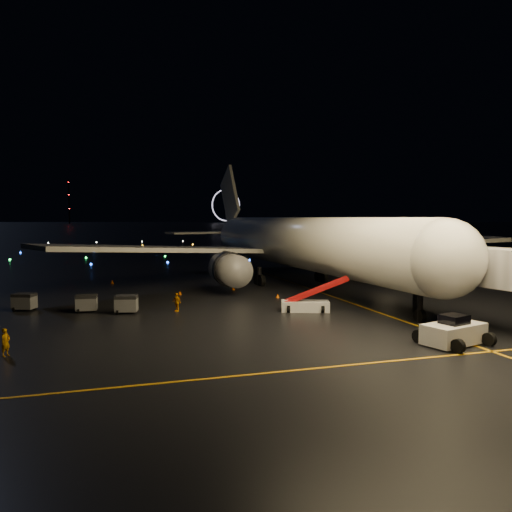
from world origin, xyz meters
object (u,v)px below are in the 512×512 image
at_px(belt_loader, 305,295).
at_px(baggage_cart_2, 24,302).
at_px(crew_a, 6,342).
at_px(airliner, 286,215).
at_px(baggage_cart_0, 126,304).
at_px(crew_c, 177,302).
at_px(pushback_tug, 454,330).
at_px(baggage_cart_1, 87,303).

relative_size(belt_loader, baggage_cart_2, 3.39).
bearing_deg(crew_a, airliner, -10.74).
bearing_deg(baggage_cart_0, crew_c, 7.90).
bearing_deg(pushback_tug, crew_c, 117.87).
xyz_separation_m(crew_a, baggage_cart_0, (8.09, 12.67, -0.07)).
distance_m(belt_loader, crew_a, 25.96).
relative_size(baggage_cart_0, baggage_cart_2, 1.02).
bearing_deg(crew_a, crew_c, -11.15).
height_order(belt_loader, baggage_cart_1, belt_loader).
height_order(crew_a, baggage_cart_1, crew_a).
bearing_deg(belt_loader, airliner, 93.69).
distance_m(belt_loader, baggage_cart_2, 27.00).
height_order(pushback_tug, crew_a, pushback_tug).
relative_size(pushback_tug, belt_loader, 0.68).
distance_m(belt_loader, baggage_cart_1, 20.79).
bearing_deg(crew_c, baggage_cart_0, -130.88).
relative_size(belt_loader, baggage_cart_0, 3.34).
xyz_separation_m(pushback_tug, baggage_cart_0, (-21.51, 18.67, -0.23)).
xyz_separation_m(airliner, baggage_cart_2, (-31.52, -12.53, -8.45)).
xyz_separation_m(airliner, belt_loader, (-5.82, -20.79, -7.67)).
height_order(belt_loader, crew_a, belt_loader).
distance_m(pushback_tug, crew_a, 30.20).
bearing_deg(airliner, baggage_cart_2, -161.55).
distance_m(pushback_tug, baggage_cart_0, 28.48).
height_order(crew_a, baggage_cart_2, crew_a).
bearing_deg(baggage_cart_0, crew_a, -108.93).
bearing_deg(crew_c, belt_loader, 38.16).
distance_m(airliner, belt_loader, 22.91).
bearing_deg(airliner, baggage_cart_1, -153.04).
xyz_separation_m(belt_loader, baggage_cart_0, (-16.37, 3.99, -0.76)).
relative_size(crew_a, baggage_cart_1, 0.97).
bearing_deg(baggage_cart_2, baggage_cart_0, -2.78).
height_order(crew_a, crew_c, crew_a).
distance_m(crew_c, baggage_cart_1, 8.51).
relative_size(crew_a, baggage_cart_0, 0.92).
bearing_deg(airliner, crew_a, -139.02).
bearing_deg(crew_c, crew_a, -81.33).
height_order(pushback_tug, crew_c, pushback_tug).
bearing_deg(pushback_tug, crew_a, 153.57).
xyz_separation_m(baggage_cart_0, baggage_cart_1, (-3.58, 1.80, -0.04)).
bearing_deg(airliner, crew_c, -138.72).
relative_size(airliner, crew_a, 35.76).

